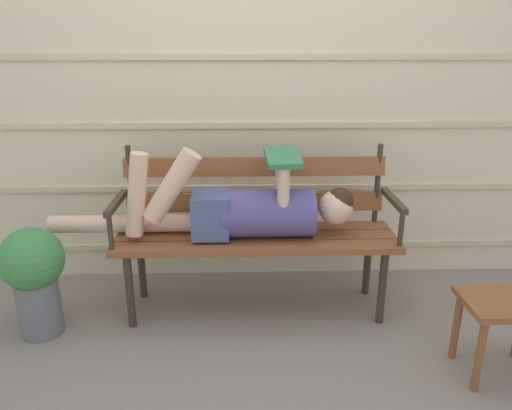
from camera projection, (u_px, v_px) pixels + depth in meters
ground_plane at (257, 319)px, 2.74m from camera, size 12.00×12.00×0.00m
house_siding at (254, 91)px, 2.92m from camera, size 5.24×0.08×2.42m
park_bench at (256, 223)px, 2.74m from camera, size 1.57×0.43×0.94m
reclining_person at (242, 209)px, 2.64m from camera, size 1.70×0.26×0.52m
footstool at (505, 316)px, 2.20m from camera, size 0.40×0.30×0.39m
potted_plant at (34, 274)px, 2.51m from camera, size 0.33×0.33×0.60m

